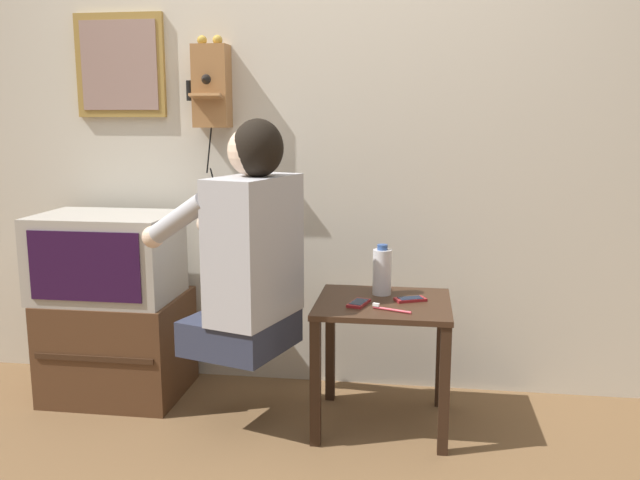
% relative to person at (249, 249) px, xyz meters
% --- Properties ---
extents(wall_back, '(6.80, 0.05, 2.55)m').
position_rel_person_xyz_m(wall_back, '(0.18, 0.55, 0.53)').
color(wall_back, beige).
rests_on(wall_back, ground_plane).
extents(side_table, '(0.54, 0.49, 0.53)m').
position_rel_person_xyz_m(side_table, '(0.53, 0.10, -0.33)').
color(side_table, '#382316').
rests_on(side_table, ground_plane).
extents(person, '(0.60, 0.55, 0.92)m').
position_rel_person_xyz_m(person, '(0.00, 0.00, 0.00)').
color(person, '#2D3347').
rests_on(person, ground_plane).
extents(tv_stand, '(0.59, 0.48, 0.46)m').
position_rel_person_xyz_m(tv_stand, '(-0.69, 0.25, -0.52)').
color(tv_stand, '#51331E').
rests_on(tv_stand, ground_plane).
extents(television, '(0.60, 0.43, 0.38)m').
position_rel_person_xyz_m(television, '(-0.71, 0.23, -0.10)').
color(television, '#ADA89E').
rests_on(television, tv_stand).
extents(wall_phone_antique, '(0.20, 0.18, 0.78)m').
position_rel_person_xyz_m(wall_phone_antique, '(-0.28, 0.47, 0.65)').
color(wall_phone_antique, '#9E6B3D').
extents(framed_picture, '(0.43, 0.03, 0.47)m').
position_rel_person_xyz_m(framed_picture, '(-0.73, 0.51, 0.74)').
color(framed_picture, olive).
extents(cell_phone_held, '(0.09, 0.14, 0.01)m').
position_rel_person_xyz_m(cell_phone_held, '(0.43, 0.04, -0.22)').
color(cell_phone_held, maroon).
rests_on(cell_phone_held, side_table).
extents(cell_phone_spare, '(0.14, 0.11, 0.01)m').
position_rel_person_xyz_m(cell_phone_spare, '(0.64, 0.13, -0.22)').
color(cell_phone_spare, maroon).
rests_on(cell_phone_spare, side_table).
extents(water_bottle, '(0.08, 0.08, 0.21)m').
position_rel_person_xyz_m(water_bottle, '(0.51, 0.21, -0.12)').
color(water_bottle, silver).
rests_on(water_bottle, side_table).
extents(toothbrush, '(0.15, 0.07, 0.02)m').
position_rel_person_xyz_m(toothbrush, '(0.56, -0.03, -0.21)').
color(toothbrush, '#D83F4C').
rests_on(toothbrush, side_table).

